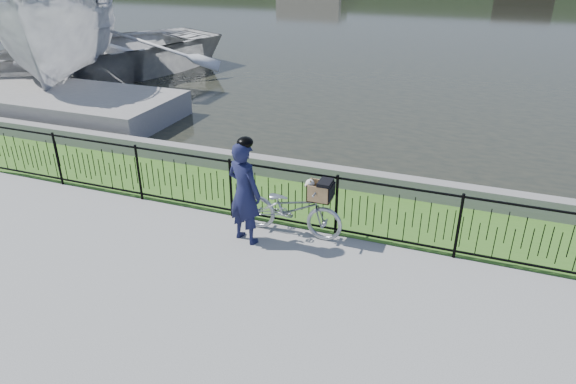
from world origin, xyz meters
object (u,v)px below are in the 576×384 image
at_px(cyclist, 244,191).
at_px(boat_near, 63,32).
at_px(dock, 23,99).
at_px(bicycle_rig, 292,208).
at_px(boat_far, 97,51).

relative_size(cyclist, boat_near, 0.20).
bearing_deg(cyclist, boat_near, 144.13).
relative_size(dock, boat_near, 1.05).
bearing_deg(bicycle_rig, boat_near, 147.58).
distance_m(cyclist, boat_far, 13.61).
height_order(bicycle_rig, boat_far, boat_far).
xyz_separation_m(dock, boat_far, (-0.67, 4.35, 0.64)).
bearing_deg(cyclist, boat_far, 138.99).
xyz_separation_m(dock, boat_near, (-0.63, 2.82, 1.54)).
xyz_separation_m(boat_near, boat_far, (-0.04, 1.53, -0.90)).
height_order(dock, boat_near, boat_near).
xyz_separation_m(dock, cyclist, (9.60, -4.58, 0.57)).
distance_m(bicycle_rig, cyclist, 0.92).
xyz_separation_m(bicycle_rig, boat_near, (-10.89, 6.92, 1.39)).
bearing_deg(boat_far, bicycle_rig, -37.70).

